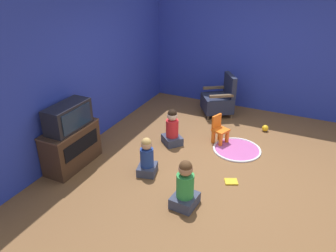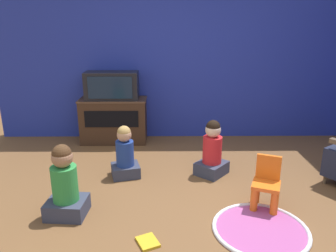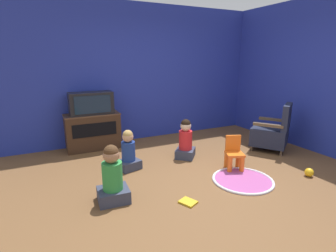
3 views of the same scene
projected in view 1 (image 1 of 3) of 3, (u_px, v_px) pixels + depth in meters
ground_plane at (218, 160)px, 5.59m from camera, size 30.00×30.00×0.00m
wall_back at (87, 67)px, 5.76m from camera, size 5.62×0.12×2.76m
wall_right at (271, 49)px, 6.95m from camera, size 0.12×5.49×2.76m
tv_cabinet at (71, 146)px, 5.32m from camera, size 1.01×0.44×0.68m
television at (68, 117)px, 5.07m from camera, size 0.78×0.36×0.41m
black_armchair at (219, 100)px, 7.16m from camera, size 0.83×0.84×0.90m
yellow_kid_chair at (220, 132)px, 6.07m from camera, size 0.34×0.33×0.53m
play_mat at (237, 149)px, 5.90m from camera, size 0.86×0.86×0.04m
child_watching_left at (147, 158)px, 5.13m from camera, size 0.38×0.35×0.63m
child_watching_center at (185, 187)px, 4.42m from camera, size 0.39×0.35×0.72m
child_watching_right at (172, 129)px, 5.98m from camera, size 0.46×0.46×0.69m
toy_ball at (265, 128)px, 6.54m from camera, size 0.13×0.13×0.13m
book at (231, 182)px, 5.02m from camera, size 0.23×0.24×0.02m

